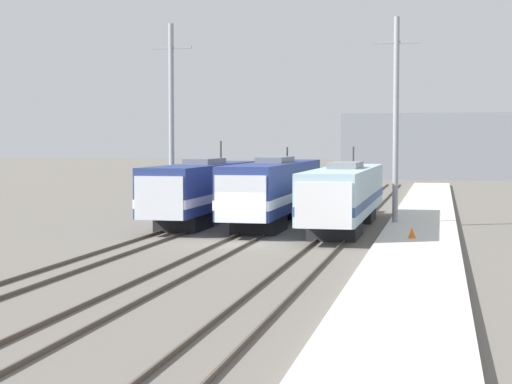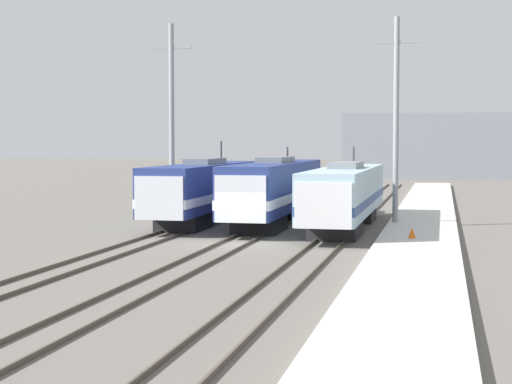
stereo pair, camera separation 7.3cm
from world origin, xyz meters
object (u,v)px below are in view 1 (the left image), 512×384
object	(u,v)px
locomotive_center	(273,190)
catenary_tower_right	(396,119)
catenary_tower_left	(171,120)
locomotive_far_right	(345,195)
locomotive_far_left	(203,190)
traffic_cone	(412,233)

from	to	relation	value
locomotive_center	catenary_tower_right	xyz separation A→B (m)	(7.31, 0.61, 4.32)
catenary_tower_left	locomotive_far_right	bearing A→B (deg)	-11.71
locomotive_center	catenary_tower_right	world-z (taller)	catenary_tower_right
locomotive_far_left	locomotive_center	world-z (taller)	locomotive_far_left
locomotive_center	catenary_tower_left	world-z (taller)	catenary_tower_left
catenary_tower_left	catenary_tower_right	xyz separation A→B (m)	(14.00, 0.00, 0.00)
catenary_tower_left	traffic_cone	xyz separation A→B (m)	(15.30, -8.54, -5.91)
locomotive_far_left	catenary_tower_left	distance (m)	4.89
locomotive_far_left	catenary_tower_left	world-z (taller)	catenary_tower_left
locomotive_far_right	locomotive_far_left	bearing A→B (deg)	167.96
locomotive_center	locomotive_far_right	world-z (taller)	locomotive_far_right
locomotive_center	locomotive_far_right	size ratio (longest dim) A/B	0.97
locomotive_far_left	locomotive_far_right	xyz separation A→B (m)	(9.08, -1.94, -0.06)
locomotive_far_left	traffic_cone	size ratio (longest dim) A/B	33.24
locomotive_far_left	catenary_tower_right	bearing A→B (deg)	1.88
catenary_tower_right	locomotive_far_left	bearing A→B (deg)	-178.12
locomotive_center	catenary_tower_right	bearing A→B (deg)	4.78
catenary_tower_right	traffic_cone	size ratio (longest dim) A/B	22.97
traffic_cone	locomotive_far_left	bearing A→B (deg)	148.21
locomotive_far_left	locomotive_far_right	world-z (taller)	locomotive_far_left
locomotive_far_right	catenary_tower_right	size ratio (longest dim) A/B	1.56
locomotive_center	traffic_cone	size ratio (longest dim) A/B	34.52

